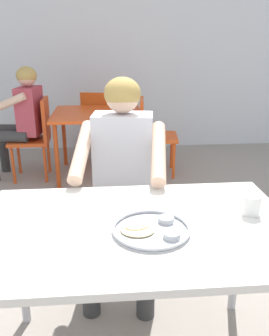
{
  "coord_description": "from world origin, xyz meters",
  "views": [
    {
      "loc": [
        -0.08,
        -1.25,
        1.45
      ],
      "look_at": [
        0.05,
        0.26,
        0.9
      ],
      "focal_mm": 38.33,
      "sensor_mm": 36.0,
      "label": 1
    }
  ],
  "objects_px": {
    "chair_foreground": "(124,195)",
    "patron_background": "(21,113)",
    "table_foreground": "(138,241)",
    "chair_red_right": "(151,131)",
    "diner_foreground": "(122,170)",
    "table_background_red": "(98,119)",
    "chair_red_far": "(100,119)",
    "thali_tray": "(151,229)",
    "drinking_cup": "(251,204)",
    "chair_red_left": "(37,134)"
  },
  "relations": [
    {
      "from": "chair_foreground",
      "to": "patron_background",
      "type": "bearing_deg",
      "value": 120.21
    },
    {
      "from": "table_foreground",
      "to": "chair_red_right",
      "type": "relative_size",
      "value": 1.51
    },
    {
      "from": "chair_foreground",
      "to": "diner_foreground",
      "type": "relative_size",
      "value": 0.67
    },
    {
      "from": "diner_foreground",
      "to": "table_background_red",
      "type": "bearing_deg",
      "value": 94.92
    },
    {
      "from": "table_foreground",
      "to": "diner_foreground",
      "type": "distance_m",
      "value": 0.66
    },
    {
      "from": "patron_background",
      "to": "chair_foreground",
      "type": "bearing_deg",
      "value": -59.79
    },
    {
      "from": "table_background_red",
      "to": "chair_red_far",
      "type": "height_order",
      "value": "chair_red_far"
    },
    {
      "from": "chair_red_right",
      "to": "chair_red_far",
      "type": "relative_size",
      "value": 0.99
    },
    {
      "from": "thali_tray",
      "to": "chair_foreground",
      "type": "bearing_deg",
      "value": 93.24
    },
    {
      "from": "chair_red_far",
      "to": "drinking_cup",
      "type": "bearing_deg",
      "value": -77.93
    },
    {
      "from": "table_foreground",
      "to": "chair_red_right",
      "type": "xyz_separation_m",
      "value": [
        0.39,
        2.55,
        -0.19
      ]
    },
    {
      "from": "chair_red_right",
      "to": "chair_red_far",
      "type": "distance_m",
      "value": 0.81
    },
    {
      "from": "drinking_cup",
      "to": "chair_red_far",
      "type": "bearing_deg",
      "value": 102.07
    },
    {
      "from": "drinking_cup",
      "to": "patron_background",
      "type": "distance_m",
      "value": 2.9
    },
    {
      "from": "chair_red_right",
      "to": "patron_background",
      "type": "xyz_separation_m",
      "value": [
        -1.38,
        0.0,
        0.22
      ]
    },
    {
      "from": "table_foreground",
      "to": "chair_foreground",
      "type": "height_order",
      "value": "chair_foreground"
    },
    {
      "from": "table_foreground",
      "to": "table_background_red",
      "type": "bearing_deg",
      "value": 94.29
    },
    {
      "from": "chair_red_far",
      "to": "patron_background",
      "type": "bearing_deg",
      "value": -144.91
    },
    {
      "from": "drinking_cup",
      "to": "table_background_red",
      "type": "bearing_deg",
      "value": 105.16
    },
    {
      "from": "patron_background",
      "to": "chair_red_far",
      "type": "bearing_deg",
      "value": 35.09
    },
    {
      "from": "drinking_cup",
      "to": "chair_red_far",
      "type": "relative_size",
      "value": 0.1
    },
    {
      "from": "table_background_red",
      "to": "chair_red_right",
      "type": "height_order",
      "value": "chair_red_right"
    },
    {
      "from": "table_foreground",
      "to": "chair_red_left",
      "type": "distance_m",
      "value": 2.65
    },
    {
      "from": "chair_foreground",
      "to": "chair_red_left",
      "type": "bearing_deg",
      "value": 116.9
    },
    {
      "from": "thali_tray",
      "to": "table_background_red",
      "type": "xyz_separation_m",
      "value": [
        -0.24,
        2.59,
        -0.13
      ]
    },
    {
      "from": "table_foreground",
      "to": "thali_tray",
      "type": "xyz_separation_m",
      "value": [
        0.05,
        -0.06,
        0.08
      ]
    },
    {
      "from": "drinking_cup",
      "to": "chair_red_left",
      "type": "height_order",
      "value": "chair_red_left"
    },
    {
      "from": "table_background_red",
      "to": "drinking_cup",
      "type": "bearing_deg",
      "value": -74.84
    },
    {
      "from": "chair_foreground",
      "to": "chair_red_left",
      "type": "height_order",
      "value": "chair_red_left"
    },
    {
      "from": "thali_tray",
      "to": "diner_foreground",
      "type": "xyz_separation_m",
      "value": [
        -0.08,
        0.71,
        -0.02
      ]
    },
    {
      "from": "table_background_red",
      "to": "patron_background",
      "type": "relative_size",
      "value": 0.79
    },
    {
      "from": "table_foreground",
      "to": "chair_red_left",
      "type": "xyz_separation_m",
      "value": [
        -0.84,
        2.51,
        -0.19
      ]
    },
    {
      "from": "diner_foreground",
      "to": "chair_red_left",
      "type": "height_order",
      "value": "diner_foreground"
    },
    {
      "from": "chair_foreground",
      "to": "chair_red_right",
      "type": "relative_size",
      "value": 1.0
    },
    {
      "from": "chair_red_far",
      "to": "table_background_red",
      "type": "bearing_deg",
      "value": -91.7
    },
    {
      "from": "chair_foreground",
      "to": "thali_tray",
      "type": "bearing_deg",
      "value": -86.76
    },
    {
      "from": "thali_tray",
      "to": "chair_red_left",
      "type": "relative_size",
      "value": 0.35
    },
    {
      "from": "table_background_red",
      "to": "table_foreground",
      "type": "bearing_deg",
      "value": -85.71
    },
    {
      "from": "drinking_cup",
      "to": "table_foreground",
      "type": "bearing_deg",
      "value": -173.9
    },
    {
      "from": "chair_red_left",
      "to": "chair_red_right",
      "type": "distance_m",
      "value": 1.23
    },
    {
      "from": "table_background_red",
      "to": "thali_tray",
      "type": "bearing_deg",
      "value": -84.76
    },
    {
      "from": "chair_foreground",
      "to": "patron_background",
      "type": "xyz_separation_m",
      "value": [
        -0.98,
        1.68,
        0.22
      ]
    },
    {
      "from": "chair_red_left",
      "to": "table_background_red",
      "type": "bearing_deg",
      "value": 2.52
    },
    {
      "from": "drinking_cup",
      "to": "patron_background",
      "type": "relative_size",
      "value": 0.07
    },
    {
      "from": "table_background_red",
      "to": "chair_red_left",
      "type": "xyz_separation_m",
      "value": [
        -0.65,
        -0.03,
        -0.14
      ]
    },
    {
      "from": "drinking_cup",
      "to": "patron_background",
      "type": "height_order",
      "value": "patron_background"
    },
    {
      "from": "thali_tray",
      "to": "drinking_cup",
      "type": "xyz_separation_m",
      "value": [
        0.44,
        0.11,
        0.04
      ]
    },
    {
      "from": "table_background_red",
      "to": "patron_background",
      "type": "bearing_deg",
      "value": 179.07
    },
    {
      "from": "chair_red_right",
      "to": "chair_foreground",
      "type": "bearing_deg",
      "value": -103.37
    },
    {
      "from": "table_background_red",
      "to": "chair_red_left",
      "type": "height_order",
      "value": "chair_red_left"
    }
  ]
}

